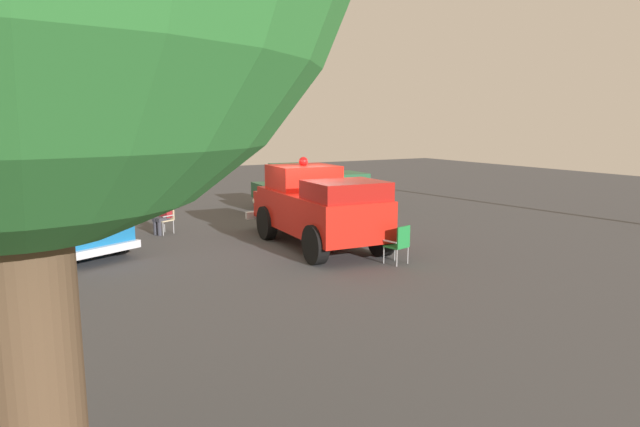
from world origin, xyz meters
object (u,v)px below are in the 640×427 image
object	(u,v)px
vintage_fire_truck	(316,206)
lawn_chair_near_truck	(166,216)
lawn_chair_by_car	(400,242)
parked_pickup	(311,185)
spectator_seated	(163,213)
classic_hot_rod	(62,227)

from	to	relation	value
vintage_fire_truck	lawn_chair_near_truck	distance (m)	5.33
vintage_fire_truck	lawn_chair_near_truck	bearing A→B (deg)	40.33
lawn_chair_by_car	parked_pickup	bearing A→B (deg)	-15.41
lawn_chair_near_truck	lawn_chair_by_car	world-z (taller)	same
lawn_chair_by_car	spectator_seated	size ratio (longest dim) A/B	0.79
lawn_chair_near_truck	spectator_seated	bearing A→B (deg)	118.35
spectator_seated	vintage_fire_truck	bearing A→B (deg)	-138.28
lawn_chair_near_truck	parked_pickup	bearing A→B (deg)	-70.05
classic_hot_rod	parked_pickup	size ratio (longest dim) A/B	0.96
parked_pickup	lawn_chair_by_car	distance (m)	9.89
lawn_chair_by_car	spectator_seated	world-z (taller)	spectator_seated
spectator_seated	lawn_chair_by_car	bearing A→B (deg)	-148.25
classic_hot_rod	lawn_chair_near_truck	bearing A→B (deg)	-66.56
classic_hot_rod	lawn_chair_by_car	size ratio (longest dim) A/B	4.64
classic_hot_rod	spectator_seated	world-z (taller)	classic_hot_rod
vintage_fire_truck	classic_hot_rod	size ratio (longest dim) A/B	1.28
classic_hot_rod	lawn_chair_near_truck	xyz separation A→B (m)	(1.40, -3.24, -0.16)
vintage_fire_truck	lawn_chair_by_car	distance (m)	3.16
vintage_fire_truck	parked_pickup	world-z (taller)	vintage_fire_truck
classic_hot_rod	lawn_chair_near_truck	distance (m)	3.53
spectator_seated	lawn_chair_near_truck	bearing A→B (deg)	-61.65
vintage_fire_truck	lawn_chair_near_truck	size ratio (longest dim) A/B	5.95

